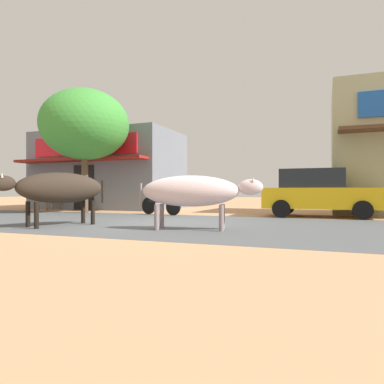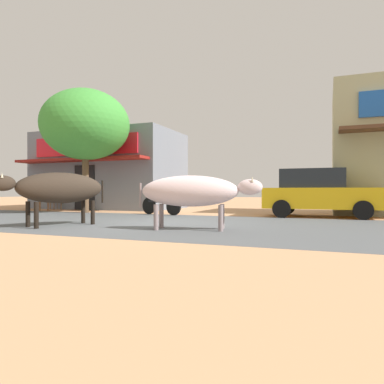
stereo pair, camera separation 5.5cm
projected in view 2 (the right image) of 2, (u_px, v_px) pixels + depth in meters
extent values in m
plane|color=tan|center=(160.00, 223.00, 9.78)|extent=(80.00, 80.00, 0.00)
cube|color=#525659|center=(160.00, 223.00, 9.78)|extent=(72.00, 6.46, 0.00)
cube|color=slate|center=(110.00, 171.00, 18.42)|extent=(7.16, 4.06, 3.88)
cube|color=red|center=(84.00, 146.00, 16.47)|extent=(5.73, 0.10, 0.90)
cube|color=maroon|center=(79.00, 160.00, 16.10)|extent=(6.87, 0.90, 0.12)
cube|color=black|center=(85.00, 188.00, 16.51)|extent=(1.10, 0.06, 2.10)
cylinder|color=brown|center=(85.00, 183.00, 14.43)|extent=(0.27, 0.27, 2.45)
ellipsoid|color=green|center=(85.00, 125.00, 14.42)|extent=(3.60, 3.60, 2.88)
cube|color=yellow|center=(321.00, 198.00, 12.07)|extent=(3.79, 1.79, 0.70)
cube|color=#1E2328|center=(312.00, 179.00, 12.17)|extent=(2.09, 1.63, 0.64)
cylinder|color=black|center=(358.00, 208.00, 12.46)|extent=(0.60, 0.19, 0.60)
cylinder|color=black|center=(363.00, 210.00, 10.82)|extent=(0.60, 0.19, 0.60)
cylinder|color=black|center=(287.00, 207.00, 13.32)|extent=(0.60, 0.19, 0.60)
cylinder|color=black|center=(282.00, 209.00, 11.68)|extent=(0.60, 0.19, 0.60)
cylinder|color=black|center=(174.00, 207.00, 12.89)|extent=(0.64, 0.24, 0.64)
cylinder|color=black|center=(149.00, 206.00, 13.61)|extent=(0.64, 0.24, 0.64)
cylinder|color=black|center=(161.00, 201.00, 13.25)|extent=(1.20, 0.41, 0.10)
ellipsoid|color=#A51419|center=(162.00, 196.00, 13.22)|extent=(0.60, 0.37, 0.28)
cylinder|color=black|center=(172.00, 194.00, 12.93)|extent=(0.06, 0.06, 0.60)
ellipsoid|color=#2F261D|center=(62.00, 188.00, 9.04)|extent=(1.58, 2.39, 0.79)
ellipsoid|color=#2F261D|center=(3.00, 183.00, 8.05)|extent=(0.48, 0.63, 0.36)
cone|color=beige|center=(2.00, 175.00, 7.94)|extent=(0.06, 0.06, 0.12)
cylinder|color=black|center=(36.00, 215.00, 8.33)|extent=(0.11, 0.11, 0.64)
cylinder|color=black|center=(28.00, 214.00, 8.69)|extent=(0.11, 0.11, 0.64)
cylinder|color=black|center=(93.00, 212.00, 9.39)|extent=(0.11, 0.11, 0.64)
cylinder|color=black|center=(83.00, 212.00, 9.75)|extent=(0.11, 0.11, 0.64)
cylinder|color=black|center=(102.00, 192.00, 9.88)|extent=(0.05, 0.05, 0.63)
ellipsoid|color=silver|center=(190.00, 191.00, 8.14)|extent=(2.37, 1.24, 0.72)
ellipsoid|color=silver|center=(250.00, 187.00, 7.94)|extent=(0.61, 0.40, 0.36)
cone|color=beige|center=(252.00, 179.00, 8.03)|extent=(0.06, 0.06, 0.12)
cone|color=beige|center=(252.00, 179.00, 7.84)|extent=(0.06, 0.06, 0.12)
cylinder|color=gray|center=(222.00, 216.00, 8.30)|extent=(0.11, 0.11, 0.59)
cylinder|color=gray|center=(221.00, 218.00, 7.78)|extent=(0.11, 0.11, 0.59)
cylinder|color=gray|center=(161.00, 216.00, 8.51)|extent=(0.11, 0.11, 0.59)
cylinder|color=gray|center=(156.00, 217.00, 7.99)|extent=(0.11, 0.11, 0.59)
cylinder|color=gray|center=(140.00, 195.00, 8.32)|extent=(0.05, 0.05, 0.58)
cube|color=brown|center=(44.00, 201.00, 15.89)|extent=(0.62, 0.62, 0.05)
cube|color=brown|center=(45.00, 195.00, 15.72)|extent=(0.31, 0.37, 0.44)
cylinder|color=brown|center=(39.00, 206.00, 15.96)|extent=(0.04, 0.04, 0.43)
cylinder|color=brown|center=(48.00, 206.00, 16.13)|extent=(0.04, 0.04, 0.43)
cylinder|color=brown|center=(40.00, 206.00, 15.65)|extent=(0.04, 0.04, 0.43)
cylinder|color=brown|center=(49.00, 206.00, 15.83)|extent=(0.04, 0.04, 0.43)
cube|color=brown|center=(56.00, 200.00, 16.90)|extent=(0.57, 0.57, 0.05)
cube|color=brown|center=(58.00, 195.00, 16.76)|extent=(0.20, 0.42, 0.44)
cylinder|color=brown|center=(51.00, 205.00, 16.89)|extent=(0.04, 0.04, 0.43)
cylinder|color=brown|center=(58.00, 205.00, 17.15)|extent=(0.04, 0.04, 0.43)
cylinder|color=brown|center=(54.00, 205.00, 16.65)|extent=(0.04, 0.04, 0.43)
cylinder|color=brown|center=(61.00, 205.00, 16.91)|extent=(0.04, 0.04, 0.43)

